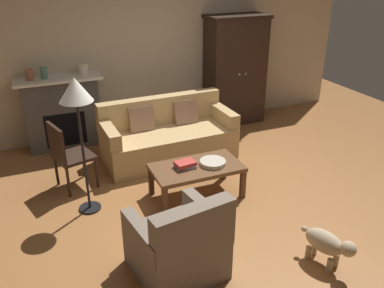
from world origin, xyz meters
TOP-DOWN VIEW (x-y plane):
  - ground_plane at (0.00, 0.00)m, footprint 9.60×9.60m
  - back_wall at (0.00, 2.55)m, footprint 7.20×0.10m
  - fireplace at (-1.55, 2.30)m, footprint 1.26×0.48m
  - armoire at (1.40, 2.22)m, footprint 1.06×0.57m
  - couch at (-0.19, 1.31)m, footprint 1.94×0.90m
  - coffee_table at (-0.24, 0.13)m, footprint 1.10×0.60m
  - fruit_bowl at (-0.04, 0.09)m, footprint 0.32×0.32m
  - book_stack at (-0.38, 0.15)m, footprint 0.26×0.20m
  - mantel_vase_terracotta at (-1.93, 2.28)m, footprint 0.11×0.11m
  - mantel_vase_jade at (-1.73, 2.28)m, footprint 0.10×0.10m
  - mantel_vase_cream at (-1.17, 2.28)m, footprint 0.15×0.15m
  - armchair_near_left at (-0.94, -1.07)m, footprint 0.87×0.87m
  - side_chair_wooden at (-1.67, 0.93)m, footprint 0.54×0.54m
  - floor_lamp at (-1.53, 0.35)m, footprint 0.36×0.36m
  - dog at (0.41, -1.51)m, footprint 0.31×0.55m

SIDE VIEW (x-z plane):
  - ground_plane at x=0.00m, z-range 0.00..0.00m
  - dog at x=0.41m, z-range 0.05..0.44m
  - armchair_near_left at x=-0.94m, z-range -0.12..0.76m
  - couch at x=-0.19m, z-range -0.11..0.75m
  - coffee_table at x=-0.24m, z-range 0.16..0.58m
  - fruit_bowl at x=-0.04m, z-range 0.42..0.47m
  - book_stack at x=-0.38m, z-range 0.42..0.50m
  - side_chair_wooden at x=-1.67m, z-range 0.06..0.96m
  - fireplace at x=-1.55m, z-range 0.01..1.13m
  - armoire at x=1.40m, z-range 0.00..1.88m
  - mantel_vase_terracotta at x=-1.93m, z-range 1.12..1.28m
  - mantel_vase_cream at x=-1.17m, z-range 1.12..1.28m
  - mantel_vase_jade at x=-1.73m, z-range 1.12..1.29m
  - floor_lamp at x=-1.53m, z-range 0.58..2.20m
  - back_wall at x=0.00m, z-range 0.00..2.80m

